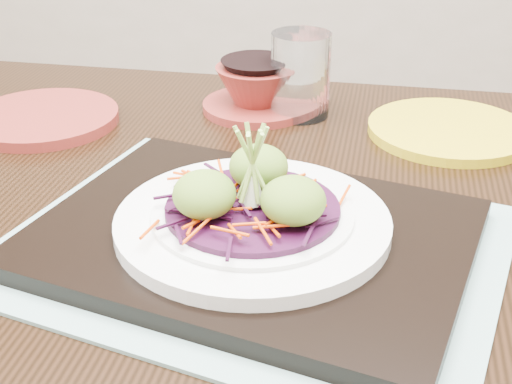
# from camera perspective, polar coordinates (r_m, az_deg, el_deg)

# --- Properties ---
(dining_table) EXTENTS (1.27, 0.88, 0.77)m
(dining_table) POSITION_cam_1_polar(r_m,az_deg,el_deg) (0.73, -2.03, -9.02)
(dining_table) COLOR black
(dining_table) RESTS_ON ground
(placemat) EXTENTS (0.49, 0.43, 0.00)m
(placemat) POSITION_cam_1_polar(r_m,az_deg,el_deg) (0.63, -0.27, -4.40)
(placemat) COLOR #7B9F98
(placemat) RESTS_ON dining_table
(serving_tray) EXTENTS (0.43, 0.36, 0.02)m
(serving_tray) POSITION_cam_1_polar(r_m,az_deg,el_deg) (0.62, -0.27, -3.61)
(serving_tray) COLOR black
(serving_tray) RESTS_ON placemat
(white_plate) EXTENTS (0.24, 0.24, 0.02)m
(white_plate) POSITION_cam_1_polar(r_m,az_deg,el_deg) (0.61, -0.27, -2.32)
(white_plate) COLOR white
(white_plate) RESTS_ON serving_tray
(cabbage_bed) EXTENTS (0.15, 0.15, 0.01)m
(cabbage_bed) POSITION_cam_1_polar(r_m,az_deg,el_deg) (0.61, -0.28, -1.34)
(cabbage_bed) COLOR #350A2B
(cabbage_bed) RESTS_ON white_plate
(carrot_julienne) EXTENTS (0.18, 0.18, 0.01)m
(carrot_julienne) POSITION_cam_1_polar(r_m,az_deg,el_deg) (0.60, -0.28, -0.74)
(carrot_julienne) COLOR #CF3C03
(carrot_julienne) RESTS_ON cabbage_bed
(guacamole_scoops) EXTENTS (0.13, 0.12, 0.04)m
(guacamole_scoops) POSITION_cam_1_polar(r_m,az_deg,el_deg) (0.60, -0.29, 0.40)
(guacamole_scoops) COLOR olive
(guacamole_scoops) RESTS_ON cabbage_bed
(scallion_garnish) EXTENTS (0.05, 0.05, 0.08)m
(scallion_garnish) POSITION_cam_1_polar(r_m,az_deg,el_deg) (0.59, -0.28, 2.00)
(scallion_garnish) COLOR #8AB146
(scallion_garnish) RESTS_ON cabbage_bed
(terracotta_side_plate) EXTENTS (0.22, 0.22, 0.01)m
(terracotta_side_plate) POSITION_cam_1_polar(r_m,az_deg,el_deg) (0.92, -16.67, 5.69)
(terracotta_side_plate) COLOR maroon
(terracotta_side_plate) RESTS_ON dining_table
(water_glass) EXTENTS (0.09, 0.09, 0.11)m
(water_glass) POSITION_cam_1_polar(r_m,az_deg,el_deg) (0.90, 3.58, 9.32)
(water_glass) COLOR white
(water_glass) RESTS_ON dining_table
(terracotta_bowl_set) EXTENTS (0.18, 0.18, 0.06)m
(terracotta_bowl_set) POSITION_cam_1_polar(r_m,az_deg,el_deg) (0.92, 0.02, 8.09)
(terracotta_bowl_set) COLOR maroon
(terracotta_bowl_set) RESTS_ON dining_table
(yellow_plate) EXTENTS (0.21, 0.21, 0.01)m
(yellow_plate) POSITION_cam_1_polar(r_m,az_deg,el_deg) (0.88, 15.15, 4.81)
(yellow_plate) COLOR gold
(yellow_plate) RESTS_ON dining_table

